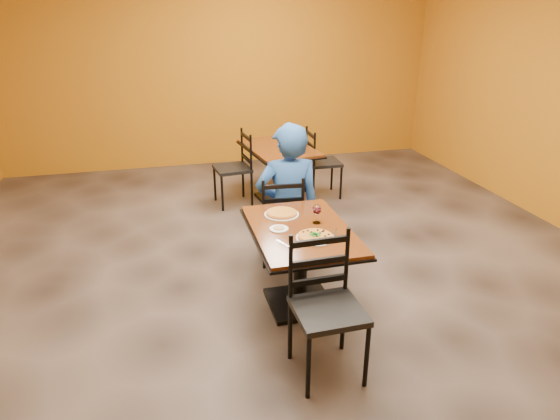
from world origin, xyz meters
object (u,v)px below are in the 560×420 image
object	(u,v)px
diner	(288,191)
chair_second_left	(232,169)
chair_second_right	(324,163)
plate_far	(282,214)
pizza_far	(282,213)
side_plate	(279,229)
wine_glass	(317,213)
pizza_main	(315,236)
chair_main_near	(328,312)
table_main	(301,249)
table_second	(279,161)
chair_main_far	(280,217)
plate_main	(315,238)

from	to	relation	value
diner	chair_second_left	bearing A→B (deg)	-74.52
chair_second_right	plate_far	xyz separation A→B (m)	(-1.17, -2.24, 0.28)
pizza_far	side_plate	distance (m)	0.31
plate_far	wine_glass	distance (m)	0.36
pizza_main	pizza_far	world-z (taller)	same
chair_main_near	diner	size ratio (longest dim) A/B	0.72
table_main	chair_main_near	bearing A→B (deg)	-93.96
pizza_far	side_plate	world-z (taller)	pizza_far
table_second	chair_main_near	xyz separation A→B (m)	(-0.51, -3.45, -0.04)
chair_main_far	plate_far	size ratio (longest dim) A/B	3.06
diner	side_plate	size ratio (longest dim) A/B	8.94
plate_far	wine_glass	bearing A→B (deg)	-44.77
pizza_main	wine_glass	size ratio (longest dim) A/B	1.58
pizza_main	pizza_far	size ratio (longest dim) A/B	1.01
pizza_far	plate_far	bearing A→B (deg)	90.00
chair_main_far	chair_second_left	size ratio (longest dim) A/B	0.97
table_second	wine_glass	distance (m)	2.52
chair_main_far	chair_second_right	distance (m)	1.96
table_second	chair_second_right	distance (m)	0.64
chair_main_far	plate_far	distance (m)	0.66
chair_main_near	diner	bearing A→B (deg)	81.99
table_main	table_second	world-z (taller)	same
chair_second_left	chair_second_right	world-z (taller)	chair_second_left
table_second	plate_main	size ratio (longest dim) A/B	4.22
chair_second_left	chair_second_right	distance (m)	1.27
chair_main_near	plate_main	xyz separation A→B (m)	(0.12, 0.67, 0.24)
chair_main_near	plate_main	size ratio (longest dim) A/B	3.34
chair_main_near	diner	distance (m)	1.90
pizza_main	chair_second_left	bearing A→B (deg)	94.89
table_main	chair_second_left	xyz separation A→B (m)	(-0.18, 2.56, -0.07)
table_second	side_plate	xyz separation A→B (m)	(-0.64, -2.54, 0.20)
chair_main_far	plate_main	world-z (taller)	chair_main_far
chair_main_far	plate_main	size ratio (longest dim) A/B	3.06
table_main	chair_main_far	xyz separation A→B (m)	(0.05, 0.90, -0.08)
table_second	pizza_main	world-z (taller)	pizza_main
chair_main_far	pizza_far	bearing A→B (deg)	82.86
pizza_main	wine_glass	xyz separation A→B (m)	(0.11, 0.29, 0.07)
diner	pizza_main	size ratio (longest dim) A/B	5.03
table_second	side_plate	size ratio (longest dim) A/B	8.17
chair_second_left	plate_main	distance (m)	2.80
chair_main_far	side_plate	world-z (taller)	chair_main_far
table_second	plate_main	distance (m)	2.81
chair_main_near	pizza_main	xyz separation A→B (m)	(0.12, 0.67, 0.25)
chair_main_far	pizza_far	size ratio (longest dim) A/B	3.38
table_second	plate_main	world-z (taller)	plate_main
table_second	chair_second_left	distance (m)	0.64
table_main	chair_main_near	xyz separation A→B (m)	(-0.06, -0.89, -0.04)
chair_second_right	plate_far	world-z (taller)	chair_second_right
chair_main_near	chair_second_right	bearing A→B (deg)	70.17
chair_second_right	wine_glass	xyz separation A→B (m)	(-0.93, -2.49, 0.36)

